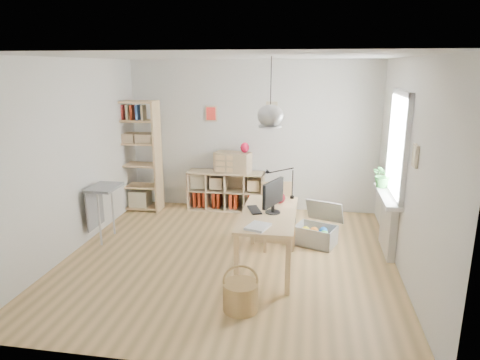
% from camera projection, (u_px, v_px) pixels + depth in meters
% --- Properties ---
extents(ground, '(4.50, 4.50, 0.00)m').
position_uv_depth(ground, '(229.00, 258.00, 5.95)').
color(ground, tan).
rests_on(ground, ground).
extents(room_shell, '(4.50, 4.50, 4.50)m').
position_uv_depth(room_shell, '(270.00, 116.00, 5.20)').
color(room_shell, white).
rests_on(room_shell, ground).
extents(window_unit, '(0.07, 1.16, 1.46)m').
position_uv_depth(window_unit, '(399.00, 145.00, 5.77)').
color(window_unit, white).
rests_on(window_unit, ground).
extents(radiator, '(0.10, 0.80, 0.80)m').
position_uv_depth(radiator, '(388.00, 225.00, 6.07)').
color(radiator, silver).
rests_on(radiator, ground).
extents(windowsill, '(0.22, 1.20, 0.06)m').
position_uv_depth(windowsill, '(387.00, 196.00, 5.97)').
color(windowsill, white).
rests_on(windowsill, radiator).
extents(desk, '(0.70, 1.50, 0.75)m').
position_uv_depth(desk, '(268.00, 219.00, 5.55)').
color(desk, '#DFBB80').
rests_on(desk, ground).
extents(cube_shelf, '(1.40, 0.38, 0.72)m').
position_uv_depth(cube_shelf, '(225.00, 193.00, 7.93)').
color(cube_shelf, tan).
rests_on(cube_shelf, ground).
extents(tall_bookshelf, '(0.80, 0.38, 2.00)m').
position_uv_depth(tall_bookshelf, '(137.00, 152.00, 7.71)').
color(tall_bookshelf, '#DFBB80').
rests_on(tall_bookshelf, ground).
extents(side_table, '(0.40, 0.55, 0.85)m').
position_uv_depth(side_table, '(101.00, 198.00, 6.43)').
color(side_table, gray).
rests_on(side_table, ground).
extents(chair, '(0.54, 0.54, 0.94)m').
position_uv_depth(chair, '(277.00, 211.00, 6.25)').
color(chair, gray).
rests_on(chair, ground).
extents(wicker_basket, '(0.39, 0.39, 0.54)m').
position_uv_depth(wicker_basket, '(241.00, 295.00, 4.65)').
color(wicker_basket, '#A37A49').
rests_on(wicker_basket, ground).
extents(storage_chest, '(0.76, 0.81, 0.61)m').
position_uv_depth(storage_chest, '(318.00, 231.00, 6.40)').
color(storage_chest, '#B2B2AD').
rests_on(storage_chest, ground).
extents(monitor, '(0.23, 0.47, 0.43)m').
position_uv_depth(monitor, '(273.00, 195.00, 5.46)').
color(monitor, black).
rests_on(monitor, desk).
extents(keyboard, '(0.24, 0.37, 0.02)m').
position_uv_depth(keyboard, '(254.00, 210.00, 5.61)').
color(keyboard, black).
rests_on(keyboard, desk).
extents(task_lamp, '(0.41, 0.15, 0.44)m').
position_uv_depth(task_lamp, '(278.00, 179.00, 6.03)').
color(task_lamp, black).
rests_on(task_lamp, desk).
extents(yarn_ball, '(0.16, 0.16, 0.16)m').
position_uv_depth(yarn_ball, '(280.00, 198.00, 5.89)').
color(yarn_ball, '#4E0A0E').
rests_on(yarn_ball, desk).
extents(paper_tray, '(0.31, 0.35, 0.03)m').
position_uv_depth(paper_tray, '(258.00, 227.00, 5.01)').
color(paper_tray, white).
rests_on(paper_tray, desk).
extents(drawer_chest, '(0.69, 0.42, 0.37)m').
position_uv_depth(drawer_chest, '(233.00, 162.00, 7.71)').
color(drawer_chest, tan).
rests_on(drawer_chest, cube_shelf).
extents(red_vase, '(0.16, 0.16, 0.19)m').
position_uv_depth(red_vase, '(245.00, 148.00, 7.61)').
color(red_vase, '#AB0E29').
rests_on(red_vase, drawer_chest).
extents(potted_plant, '(0.42, 0.40, 0.37)m').
position_uv_depth(potted_plant, '(383.00, 175.00, 6.25)').
color(potted_plant, '#286C2C').
rests_on(potted_plant, windowsill).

